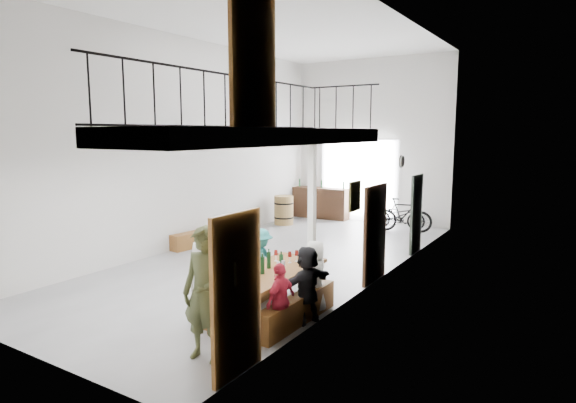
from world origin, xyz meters
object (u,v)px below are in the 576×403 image
Objects in this scene: bench_inner at (240,298)px; oak_barrel at (284,210)px; side_bench at (196,239)px; tasting_table at (269,276)px; host_standing at (205,294)px; bicycle_near at (399,215)px; serving_counter at (321,203)px.

bench_inner is 7.86m from oak_barrel.
oak_barrel is at bearing 112.38° from bench_inner.
side_bench is 1.56× the size of oak_barrel.
side_bench is (-4.46, 3.06, -0.50)m from tasting_table.
bicycle_near is at bearing 85.65° from host_standing.
oak_barrel is at bearing -106.80° from serving_counter.
serving_counter reaches higher than bicycle_near.
bicycle_near is at bearing -9.63° from serving_counter.
tasting_table is at bearing 178.29° from bicycle_near.
side_bench is at bearing 143.80° from tasting_table.
host_standing is 1.11× the size of bicycle_near.
oak_barrel is at bearing 104.29° from bicycle_near.
bicycle_near is (3.51, 1.30, -0.04)m from oak_barrel.
bench_inner is at bearing -72.07° from serving_counter.
bench_inner is 1.19× the size of bicycle_near.
tasting_table is at bearing -2.51° from bench_inner.
bicycle_near is (3.83, 5.24, 0.22)m from side_bench.
oak_barrel reaches higher than side_bench.
oak_barrel is 3.74m from bicycle_near.
oak_barrel is 0.52× the size of host_standing.
side_bench is at bearing -94.63° from oak_barrel.
bench_inner is 4.94m from side_bench.
tasting_table is at bearing -59.37° from oak_barrel.
tasting_table is at bearing -34.45° from side_bench.
bicycle_near reaches higher than bench_inner.
oak_barrel is (-3.55, 7.02, 0.25)m from bench_inner.
tasting_table is 1.46× the size of bicycle_near.
side_bench is 6.63m from host_standing.
tasting_table is 8.33m from bicycle_near.
side_bench is 0.82× the size of host_standing.
bench_inner reaches higher than side_bench.
host_standing is at bearing -71.49° from serving_counter.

